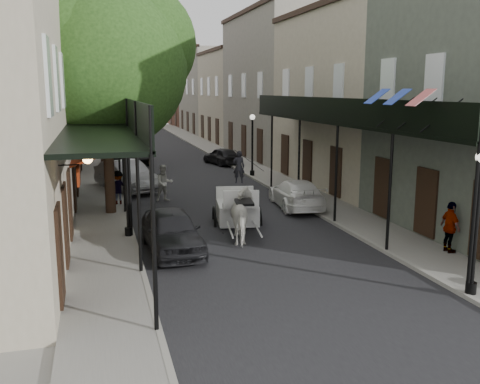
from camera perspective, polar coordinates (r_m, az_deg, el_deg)
ground at (r=15.01m, az=5.82°, el=-9.91°), size 140.00×140.00×0.00m
road at (r=33.89m, az=-6.32°, el=1.82°), size 8.00×90.00×0.01m
sidewalk_left at (r=33.49m, az=-14.81°, el=1.51°), size 2.20×90.00×0.12m
sidewalk_right at (r=34.98m, az=1.79°, el=2.25°), size 2.20×90.00×0.12m
building_row_left at (r=43.22m, az=-20.14°, el=10.16°), size 5.00×80.00×10.50m
building_row_right at (r=45.20m, az=2.52°, el=10.81°), size 5.00×80.00×10.50m
gallery_left at (r=20.10m, az=-14.36°, el=6.95°), size 2.20×18.05×4.88m
gallery_right at (r=22.40m, az=11.16°, el=7.46°), size 2.20×18.05×4.88m
tree_near at (r=23.30m, az=-13.30°, el=13.50°), size 7.31×6.80×9.63m
tree_far at (r=37.27m, az=-14.13°, el=11.38°), size 6.45×6.00×8.61m
lamppost_right_near at (r=14.77m, az=23.93°, el=-2.85°), size 0.32×0.32×3.71m
lamppost_left at (r=19.38m, az=-11.99°, el=0.95°), size 0.32×0.32×3.71m
lamppost_right_far at (r=32.57m, az=1.32°, el=5.14°), size 0.32×0.32×3.71m
horse at (r=18.94m, az=0.48°, el=-2.55°), size 1.30×2.28×1.82m
carriage at (r=21.65m, az=-0.42°, el=-0.11°), size 2.11×2.89×3.05m
pedestrian_walking at (r=25.92m, az=-8.07°, el=0.94°), size 0.98×0.83×1.76m
pedestrian_sidewalk_left at (r=25.13m, az=-12.87°, el=0.48°), size 1.03×0.64×1.54m
pedestrian_sidewalk_right at (r=18.51m, az=21.52°, el=-3.51°), size 0.46×1.00×1.67m
car_left_near at (r=17.84m, az=-7.28°, el=-4.14°), size 1.86×4.27×1.43m
car_left_mid at (r=29.04m, az=-12.02°, el=1.69°), size 3.40×5.07×1.58m
car_left_far at (r=39.60m, az=-11.74°, el=3.94°), size 3.60×5.29×1.35m
car_right_near at (r=24.41m, az=6.01°, el=-0.18°), size 2.30×4.65×1.30m
car_right_far at (r=38.34m, az=-1.94°, el=3.86°), size 2.40×3.92×1.25m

